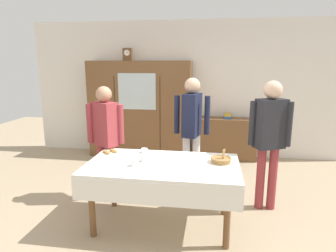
# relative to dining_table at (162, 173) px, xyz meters

# --- Properties ---
(ground_plane) EXTENTS (12.00, 12.00, 0.00)m
(ground_plane) POSITION_rel_dining_table_xyz_m (0.00, 0.23, -0.66)
(ground_plane) COLOR tan
(ground_plane) RESTS_ON ground
(back_wall) EXTENTS (6.40, 0.10, 2.70)m
(back_wall) POSITION_rel_dining_table_xyz_m (0.00, 2.88, 0.69)
(back_wall) COLOR silver
(back_wall) RESTS_ON ground
(dining_table) EXTENTS (1.73, 0.99, 0.76)m
(dining_table) POSITION_rel_dining_table_xyz_m (0.00, 0.00, 0.00)
(dining_table) COLOR brown
(dining_table) RESTS_ON ground
(wall_cabinet) EXTENTS (2.04, 0.46, 1.92)m
(wall_cabinet) POSITION_rel_dining_table_xyz_m (-0.90, 2.59, 0.30)
(wall_cabinet) COLOR brown
(wall_cabinet) RESTS_ON ground
(mantel_clock) EXTENTS (0.18, 0.11, 0.24)m
(mantel_clock) POSITION_rel_dining_table_xyz_m (-1.13, 2.59, 1.38)
(mantel_clock) COLOR brown
(mantel_clock) RESTS_ON wall_cabinet
(bookshelf_low) EXTENTS (1.14, 0.35, 0.82)m
(bookshelf_low) POSITION_rel_dining_table_xyz_m (0.84, 2.64, -0.25)
(bookshelf_low) COLOR brown
(bookshelf_low) RESTS_ON ground
(book_stack) EXTENTS (0.17, 0.23, 0.10)m
(book_stack) POSITION_rel_dining_table_xyz_m (0.84, 2.64, 0.20)
(book_stack) COLOR #2D5184
(book_stack) RESTS_ON bookshelf_low
(tea_cup_mid_right) EXTENTS (0.13, 0.13, 0.06)m
(tea_cup_mid_right) POSITION_rel_dining_table_xyz_m (-0.30, 0.38, 0.13)
(tea_cup_mid_right) COLOR white
(tea_cup_mid_right) RESTS_ON dining_table
(tea_cup_center) EXTENTS (0.13, 0.13, 0.06)m
(tea_cup_center) POSITION_rel_dining_table_xyz_m (-0.30, -0.10, 0.13)
(tea_cup_center) COLOR white
(tea_cup_center) RESTS_ON dining_table
(tea_cup_near_left) EXTENTS (0.13, 0.13, 0.06)m
(tea_cup_near_left) POSITION_rel_dining_table_xyz_m (-0.22, 0.06, 0.13)
(tea_cup_near_left) COLOR silver
(tea_cup_near_left) RESTS_ON dining_table
(bread_basket) EXTENTS (0.24, 0.24, 0.16)m
(bread_basket) POSITION_rel_dining_table_xyz_m (0.66, 0.17, 0.14)
(bread_basket) COLOR #9E7542
(bread_basket) RESTS_ON dining_table
(pastry_plate) EXTENTS (0.28, 0.28, 0.05)m
(pastry_plate) POSITION_rel_dining_table_xyz_m (-0.72, 0.29, 0.12)
(pastry_plate) COLOR white
(pastry_plate) RESTS_ON dining_table
(spoon_far_left) EXTENTS (0.12, 0.02, 0.01)m
(spoon_far_left) POSITION_rel_dining_table_xyz_m (0.01, -0.31, 0.11)
(spoon_far_left) COLOR silver
(spoon_far_left) RESTS_ON dining_table
(spoon_far_right) EXTENTS (0.12, 0.02, 0.01)m
(spoon_far_right) POSITION_rel_dining_table_xyz_m (0.70, -0.22, 0.11)
(spoon_far_right) COLOR silver
(spoon_far_right) RESTS_ON dining_table
(person_near_right_end) EXTENTS (0.52, 0.40, 1.68)m
(person_near_right_end) POSITION_rel_dining_table_xyz_m (0.25, 1.11, 0.36)
(person_near_right_end) COLOR silver
(person_near_right_end) RESTS_ON ground
(person_beside_shelf) EXTENTS (0.52, 0.34, 1.67)m
(person_beside_shelf) POSITION_rel_dining_table_xyz_m (1.26, 0.64, 0.36)
(person_beside_shelf) COLOR #933338
(person_beside_shelf) RESTS_ON ground
(person_behind_table_left) EXTENTS (0.52, 0.36, 1.58)m
(person_behind_table_left) POSITION_rel_dining_table_xyz_m (-0.89, 0.61, 0.30)
(person_behind_table_left) COLOR #933338
(person_behind_table_left) RESTS_ON ground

